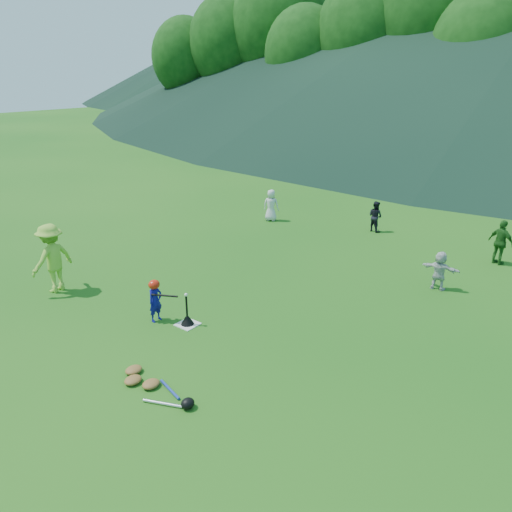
{
  "coord_description": "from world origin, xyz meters",
  "views": [
    {
      "loc": [
        7.27,
        -6.88,
        5.36
      ],
      "look_at": [
        0.0,
        2.5,
        0.9
      ],
      "focal_mm": 35.0,
      "sensor_mm": 36.0,
      "label": 1
    }
  ],
  "objects_px": {
    "fielder_a": "(271,205)",
    "fielder_b": "(375,216)",
    "home_plate": "(188,324)",
    "batting_tee": "(187,320)",
    "equipment_pile": "(150,384)",
    "fielder_c": "(501,242)",
    "batter_child": "(155,301)",
    "adult_coach": "(52,258)",
    "fielder_d": "(440,271)"
  },
  "relations": [
    {
      "from": "fielder_a",
      "to": "fielder_b",
      "type": "bearing_deg",
      "value": 176.8
    },
    {
      "from": "home_plate",
      "to": "fielder_b",
      "type": "distance_m",
      "value": 8.94
    },
    {
      "from": "fielder_b",
      "to": "batting_tee",
      "type": "height_order",
      "value": "fielder_b"
    },
    {
      "from": "fielder_b",
      "to": "batting_tee",
      "type": "distance_m",
      "value": 8.94
    },
    {
      "from": "fielder_a",
      "to": "home_plate",
      "type": "bearing_deg",
      "value": 92.35
    },
    {
      "from": "fielder_b",
      "to": "equipment_pile",
      "type": "height_order",
      "value": "fielder_b"
    },
    {
      "from": "home_plate",
      "to": "fielder_c",
      "type": "distance_m",
      "value": 9.4
    },
    {
      "from": "batter_child",
      "to": "equipment_pile",
      "type": "distance_m",
      "value": 2.61
    },
    {
      "from": "home_plate",
      "to": "fielder_a",
      "type": "bearing_deg",
      "value": 113.41
    },
    {
      "from": "fielder_a",
      "to": "equipment_pile",
      "type": "distance_m",
      "value": 10.82
    },
    {
      "from": "fielder_b",
      "to": "fielder_c",
      "type": "xyz_separation_m",
      "value": [
        4.24,
        -0.71,
        0.12
      ]
    },
    {
      "from": "batter_child",
      "to": "batting_tee",
      "type": "distance_m",
      "value": 0.84
    },
    {
      "from": "fielder_a",
      "to": "adult_coach",
      "type": "bearing_deg",
      "value": 64.75
    },
    {
      "from": "fielder_a",
      "to": "equipment_pile",
      "type": "relative_size",
      "value": 0.66
    },
    {
      "from": "fielder_d",
      "to": "batting_tee",
      "type": "xyz_separation_m",
      "value": [
        -3.75,
        -5.36,
        -0.39
      ]
    },
    {
      "from": "batter_child",
      "to": "fielder_b",
      "type": "relative_size",
      "value": 0.9
    },
    {
      "from": "home_plate",
      "to": "batter_child",
      "type": "bearing_deg",
      "value": -158.11
    },
    {
      "from": "adult_coach",
      "to": "equipment_pile",
      "type": "distance_m",
      "value": 5.35
    },
    {
      "from": "fielder_c",
      "to": "batter_child",
      "type": "bearing_deg",
      "value": 79.47
    },
    {
      "from": "fielder_a",
      "to": "fielder_c",
      "type": "xyz_separation_m",
      "value": [
        7.89,
        0.47,
        0.07
      ]
    },
    {
      "from": "adult_coach",
      "to": "fielder_c",
      "type": "xyz_separation_m",
      "value": [
        8.51,
        8.97,
        -0.23
      ]
    },
    {
      "from": "adult_coach",
      "to": "equipment_pile",
      "type": "bearing_deg",
      "value": 69.62
    },
    {
      "from": "equipment_pile",
      "to": "fielder_c",
      "type": "bearing_deg",
      "value": 71.79
    },
    {
      "from": "fielder_a",
      "to": "fielder_d",
      "type": "bearing_deg",
      "value": 140.34
    },
    {
      "from": "fielder_a",
      "to": "fielder_c",
      "type": "height_order",
      "value": "fielder_c"
    },
    {
      "from": "fielder_d",
      "to": "equipment_pile",
      "type": "relative_size",
      "value": 0.57
    },
    {
      "from": "batter_child",
      "to": "fielder_c",
      "type": "bearing_deg",
      "value": -30.55
    },
    {
      "from": "fielder_b",
      "to": "fielder_d",
      "type": "distance_m",
      "value": 4.97
    },
    {
      "from": "fielder_b",
      "to": "equipment_pile",
      "type": "distance_m",
      "value": 11.04
    },
    {
      "from": "home_plate",
      "to": "fielder_b",
      "type": "relative_size",
      "value": 0.42
    },
    {
      "from": "adult_coach",
      "to": "fielder_c",
      "type": "bearing_deg",
      "value": 130.53
    },
    {
      "from": "fielder_d",
      "to": "equipment_pile",
      "type": "bearing_deg",
      "value": 67.97
    },
    {
      "from": "fielder_a",
      "to": "batting_tee",
      "type": "bearing_deg",
      "value": 92.35
    },
    {
      "from": "batter_child",
      "to": "fielder_a",
      "type": "relative_size",
      "value": 0.82
    },
    {
      "from": "fielder_a",
      "to": "fielder_d",
      "type": "distance_m",
      "value": 7.5
    },
    {
      "from": "equipment_pile",
      "to": "batting_tee",
      "type": "bearing_deg",
      "value": 118.94
    },
    {
      "from": "fielder_d",
      "to": "equipment_pile",
      "type": "xyz_separation_m",
      "value": [
        -2.6,
        -7.43,
        -0.45
      ]
    },
    {
      "from": "fielder_d",
      "to": "batting_tee",
      "type": "bearing_deg",
      "value": 52.29
    },
    {
      "from": "adult_coach",
      "to": "batting_tee",
      "type": "distance_m",
      "value": 4.12
    },
    {
      "from": "home_plate",
      "to": "equipment_pile",
      "type": "distance_m",
      "value": 2.37
    },
    {
      "from": "fielder_c",
      "to": "adult_coach",
      "type": "bearing_deg",
      "value": 67.62
    },
    {
      "from": "fielder_c",
      "to": "fielder_d",
      "type": "bearing_deg",
      "value": 95.8
    },
    {
      "from": "fielder_d",
      "to": "batter_child",
      "type": "bearing_deg",
      "value": 48.99
    },
    {
      "from": "home_plate",
      "to": "fielder_d",
      "type": "xyz_separation_m",
      "value": [
        3.75,
        5.36,
        0.51
      ]
    },
    {
      "from": "home_plate",
      "to": "batting_tee",
      "type": "bearing_deg",
      "value": 0.0
    },
    {
      "from": "fielder_a",
      "to": "equipment_pile",
      "type": "bearing_deg",
      "value": 93.56
    },
    {
      "from": "fielder_c",
      "to": "batting_tee",
      "type": "distance_m",
      "value": 9.4
    },
    {
      "from": "home_plate",
      "to": "equipment_pile",
      "type": "height_order",
      "value": "equipment_pile"
    },
    {
      "from": "fielder_a",
      "to": "fielder_c",
      "type": "distance_m",
      "value": 7.9
    },
    {
      "from": "home_plate",
      "to": "equipment_pile",
      "type": "bearing_deg",
      "value": -61.06
    }
  ]
}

